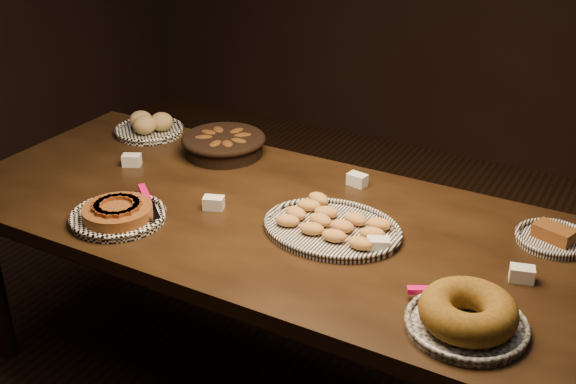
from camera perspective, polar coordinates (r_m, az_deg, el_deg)
The scene contains 8 objects.
buffet_table at distance 2.48m, azimuth -0.49°, elevation -3.44°, with size 2.40×1.00×0.75m.
apple_tart_plate at distance 2.48m, azimuth -13.27°, elevation -1.68°, with size 0.32×0.37×0.06m.
madeleine_platter at distance 2.35m, azimuth 3.48°, elevation -2.70°, with size 0.46×0.37×0.05m.
bundt_cake_plate at distance 1.96m, azimuth 13.98°, elevation -9.41°, with size 0.35×0.35×0.10m.
croissant_basket at distance 2.91m, azimuth -5.10°, elevation 3.89°, with size 0.37×0.37×0.08m.
bread_roll_plate at distance 3.17m, azimuth -10.92°, elevation 5.13°, with size 0.30×0.30×0.09m.
loaf_plate at distance 2.44m, azimuth 20.22°, elevation -3.38°, with size 0.24×0.24×0.06m.
tent_cards at distance 2.45m, azimuth 1.62°, elevation -1.26°, with size 1.60×0.47×0.04m.
Camera 1 is at (1.07, -1.86, 1.92)m, focal length 45.00 mm.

